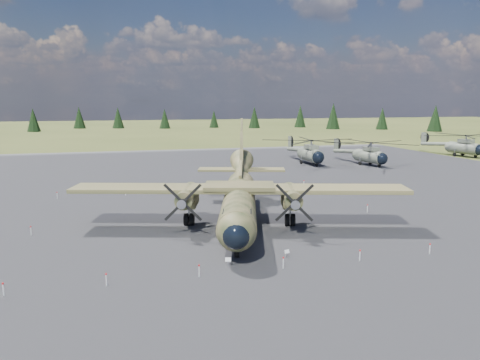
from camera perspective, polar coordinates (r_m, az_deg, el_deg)
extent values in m
plane|color=brown|center=(45.53, -3.06, -5.24)|extent=(500.00, 500.00, 0.00)
cube|color=#57565B|center=(55.08, -5.25, -2.65)|extent=(120.00, 120.00, 0.04)
cylinder|color=#333C20|center=(42.90, -0.10, -2.80)|extent=(8.22, 19.19, 2.98)
sphere|color=#333C20|center=(33.62, -0.44, -6.30)|extent=(3.62, 3.62, 2.92)
sphere|color=black|center=(33.08, -0.46, -6.67)|extent=(2.66, 2.66, 2.14)
cube|color=black|center=(35.06, -0.37, -4.29)|extent=(2.52, 2.23, 0.58)
cone|color=#333C20|center=(55.03, 0.17, 1.15)|extent=(4.85, 7.83, 4.47)
cube|color=#949799|center=(44.21, -0.07, -4.05)|extent=(3.73, 6.69, 0.53)
cube|color=#2D331B|center=(43.17, -0.08, -1.06)|extent=(30.59, 12.11, 0.37)
cube|color=#333C20|center=(43.13, -0.08, -0.76)|extent=(7.19, 5.46, 0.37)
cylinder|color=#333C20|center=(43.33, -6.43, -1.87)|extent=(3.08, 5.75, 1.59)
cube|color=#333C20|center=(44.30, -6.27, -2.53)|extent=(2.54, 3.91, 0.85)
cone|color=gray|center=(39.99, -7.07, -2.86)|extent=(1.04, 1.14, 0.81)
cylinder|color=black|center=(44.71, -6.23, -4.79)|extent=(1.23, 1.38, 1.17)
cylinder|color=#333C20|center=(43.14, 6.27, -1.92)|extent=(3.08, 5.75, 1.59)
cube|color=#333C20|center=(44.11, 6.16, -2.58)|extent=(2.54, 3.91, 0.85)
cone|color=gray|center=(39.78, 6.72, -2.92)|extent=(1.04, 1.14, 0.81)
cylinder|color=black|center=(44.53, 6.12, -4.85)|extent=(1.23, 1.38, 1.17)
cube|color=#333C20|center=(50.94, 0.10, 1.19)|extent=(2.54, 7.79, 1.78)
cube|color=#2D331B|center=(55.55, 0.18, 1.29)|extent=(10.45, 5.10, 0.23)
cylinder|color=gray|center=(35.15, -0.38, -7.44)|extent=(0.18, 0.18, 0.96)
cylinder|color=black|center=(35.39, -0.38, -8.63)|extent=(0.64, 1.06, 0.99)
cylinder|color=slate|center=(87.41, 8.56, 3.03)|extent=(2.46, 6.97, 2.42)
sphere|color=black|center=(84.25, 9.50, 2.73)|extent=(2.24, 2.24, 2.22)
sphere|color=slate|center=(90.59, 7.69, 3.28)|extent=(2.24, 2.24, 2.22)
cube|color=slate|center=(86.89, 8.69, 4.02)|extent=(1.66, 3.10, 0.72)
cylinder|color=gray|center=(86.83, 8.70, 4.49)|extent=(0.35, 0.35, 0.97)
cylinder|color=slate|center=(93.90, 6.85, 3.73)|extent=(0.87, 8.26, 1.38)
cube|color=slate|center=(97.14, 6.08, 4.65)|extent=(0.22, 1.35, 2.32)
cylinder|color=black|center=(97.26, 6.26, 4.66)|extent=(0.07, 2.51, 2.51)
cylinder|color=black|center=(84.95, 9.31, 1.87)|extent=(0.27, 0.66, 0.66)
cylinder|color=black|center=(88.13, 7.46, 2.19)|extent=(0.29, 0.78, 0.77)
cylinder|color=gray|center=(88.07, 7.47, 2.52)|extent=(0.14, 0.14, 1.40)
cylinder|color=black|center=(89.15, 9.01, 2.24)|extent=(0.29, 0.78, 0.77)
cylinder|color=gray|center=(89.09, 9.02, 2.56)|extent=(0.14, 0.14, 1.40)
cylinder|color=slate|center=(88.28, 15.49, 2.78)|extent=(3.34, 6.80, 2.26)
sphere|color=black|center=(85.86, 16.89, 2.50)|extent=(2.40, 2.40, 2.08)
sphere|color=slate|center=(90.76, 14.16, 3.01)|extent=(2.40, 2.40, 2.08)
cube|color=slate|center=(87.86, 15.68, 3.69)|extent=(2.01, 3.11, 0.68)
cylinder|color=gray|center=(87.79, 15.70, 4.13)|extent=(0.38, 0.38, 0.90)
cylinder|color=slate|center=(93.37, 12.86, 3.44)|extent=(2.06, 7.74, 1.29)
cube|color=slate|center=(95.94, 11.64, 4.32)|extent=(0.41, 1.28, 2.17)
cylinder|color=black|center=(96.13, 11.79, 4.33)|extent=(0.45, 2.33, 2.35)
cylinder|color=black|center=(86.42, 16.61, 1.71)|extent=(0.35, 0.65, 0.61)
cylinder|color=black|center=(88.49, 14.39, 1.98)|extent=(0.39, 0.76, 0.72)
cylinder|color=gray|center=(88.43, 14.41, 2.29)|extent=(0.15, 0.15, 1.31)
cylinder|color=black|center=(90.05, 15.60, 2.06)|extent=(0.39, 0.76, 0.72)
cylinder|color=gray|center=(89.99, 15.61, 2.36)|extent=(0.15, 0.15, 1.31)
cylinder|color=slate|center=(109.76, 25.63, 3.52)|extent=(3.81, 7.28, 2.41)
sphere|color=black|center=(107.72, 27.09, 3.28)|extent=(2.63, 2.63, 2.21)
sphere|color=slate|center=(111.87, 24.22, 3.71)|extent=(2.63, 2.63, 2.21)
cube|color=slate|center=(109.40, 25.85, 4.29)|extent=(2.25, 3.35, 0.72)
cylinder|color=gray|center=(109.35, 25.88, 4.67)|extent=(0.41, 0.41, 0.96)
cylinder|color=slate|center=(114.11, 22.82, 4.08)|extent=(2.52, 8.20, 1.38)
cube|color=slate|center=(116.36, 21.50, 4.85)|extent=(0.49, 1.36, 2.31)
cylinder|color=black|center=(116.61, 21.61, 4.85)|extent=(0.58, 2.46, 2.50)
cylinder|color=black|center=(108.19, 26.79, 2.61)|extent=(0.40, 0.70, 0.65)
cylinder|color=black|center=(109.57, 24.68, 2.84)|extent=(0.44, 0.81, 0.77)
cylinder|color=gray|center=(109.52, 24.70, 3.10)|extent=(0.16, 0.16, 1.40)
cylinder|color=black|center=(111.62, 25.51, 2.89)|extent=(0.44, 0.81, 0.77)
cylinder|color=gray|center=(111.57, 25.53, 3.15)|extent=(0.16, 0.16, 1.40)
cube|color=gray|center=(33.92, -1.48, -10.04)|extent=(0.09, 0.09, 0.52)
cube|color=white|center=(33.79, -1.46, -9.67)|extent=(0.44, 0.27, 0.29)
cube|color=gray|center=(35.86, 5.72, -9.01)|extent=(0.08, 0.08, 0.49)
cube|color=white|center=(35.75, 5.75, -8.67)|extent=(0.42, 0.26, 0.27)
cylinder|color=white|center=(32.35, -26.89, -11.86)|extent=(0.07, 0.07, 0.80)
cylinder|color=red|center=(32.21, -26.95, -11.19)|extent=(0.12, 0.12, 0.10)
cylinder|color=white|center=(31.63, -15.98, -11.64)|extent=(0.07, 0.07, 0.80)
cylinder|color=red|center=(31.49, -16.02, -10.96)|extent=(0.12, 0.12, 0.10)
cylinder|color=white|center=(32.04, -5.00, -11.01)|extent=(0.07, 0.07, 0.80)
cylinder|color=red|center=(31.90, -5.01, -10.34)|extent=(0.12, 0.12, 0.10)
cylinder|color=white|center=(33.54, 5.30, -10.06)|extent=(0.07, 0.07, 0.80)
cylinder|color=red|center=(33.41, 5.31, -9.41)|extent=(0.12, 0.12, 0.10)
cylinder|color=white|center=(35.99, 14.40, -8.94)|extent=(0.07, 0.07, 0.80)
cylinder|color=red|center=(35.87, 14.43, -8.33)|extent=(0.12, 0.12, 0.10)
cylinder|color=white|center=(39.21, 22.13, -7.81)|extent=(0.07, 0.07, 0.80)
cylinder|color=red|center=(39.10, 22.16, -7.25)|extent=(0.12, 0.12, 0.10)
cylinder|color=white|center=(60.49, -21.39, -1.78)|extent=(0.07, 0.07, 0.80)
cylinder|color=red|center=(60.42, -21.41, -1.41)|extent=(0.12, 0.12, 0.10)
cylinder|color=white|center=(60.12, -13.80, -1.46)|extent=(0.07, 0.07, 0.80)
cylinder|color=red|center=(60.05, -13.81, -1.08)|extent=(0.12, 0.12, 0.10)
cylinder|color=white|center=(60.81, -6.24, -1.11)|extent=(0.07, 0.07, 0.80)
cylinder|color=red|center=(60.73, -6.25, -0.74)|extent=(0.12, 0.12, 0.10)
cylinder|color=white|center=(62.52, 1.02, -0.76)|extent=(0.07, 0.07, 0.80)
cylinder|color=red|center=(62.45, 1.02, -0.40)|extent=(0.12, 0.12, 0.10)
cylinder|color=white|center=(65.17, 7.79, -0.42)|extent=(0.07, 0.07, 0.80)
cylinder|color=red|center=(65.10, 7.79, -0.07)|extent=(0.12, 0.12, 0.10)
cylinder|color=white|center=(45.09, -24.13, -5.71)|extent=(0.07, 0.07, 0.80)
cylinder|color=red|center=(44.99, -24.16, -5.22)|extent=(0.12, 0.12, 0.10)
cylinder|color=white|center=(51.38, 15.27, -3.39)|extent=(0.07, 0.07, 0.80)
cylinder|color=red|center=(51.29, 15.29, -2.96)|extent=(0.12, 0.12, 0.10)
cone|color=black|center=(196.90, 22.70, 6.98)|extent=(5.70, 5.70, 10.19)
cone|color=black|center=(202.98, 16.95, 7.19)|extent=(5.01, 5.01, 8.95)
cone|color=black|center=(201.36, 11.29, 7.66)|extent=(6.04, 6.04, 10.79)
cone|color=black|center=(212.44, 7.35, 7.72)|extent=(5.45, 5.45, 9.73)
cone|color=black|center=(204.37, 1.76, 7.66)|extent=(5.19, 5.19, 9.26)
cone|color=black|center=(208.03, -3.20, 7.44)|extent=(4.21, 4.21, 7.51)
cone|color=black|center=(203.53, -9.18, 7.40)|extent=(4.67, 4.67, 8.34)
cone|color=black|center=(209.41, -14.65, 7.35)|extent=(5.00, 5.00, 8.92)
cone|color=black|center=(212.97, -19.01, 7.21)|extent=(5.14, 5.14, 9.18)
cone|color=black|center=(196.99, -23.89, 6.72)|extent=(4.99, 4.99, 8.92)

